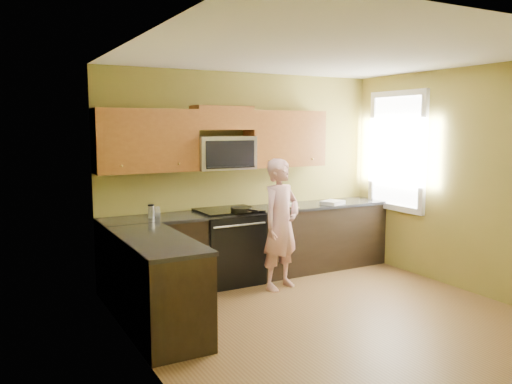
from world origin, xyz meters
TOP-DOWN VIEW (x-y plane):
  - floor at (0.00, 0.00)m, footprint 4.00×4.00m
  - ceiling at (0.00, 0.00)m, footprint 4.00×4.00m
  - wall_back at (0.00, 2.00)m, footprint 4.00×0.00m
  - wall_left at (-2.00, 0.00)m, footprint 0.00×4.00m
  - wall_right at (2.00, 0.00)m, footprint 0.00×4.00m
  - cabinet_back_run at (0.00, 1.70)m, footprint 4.00×0.60m
  - cabinet_left_run at (-1.70, 0.60)m, footprint 0.60×1.60m
  - countertop_back at (0.00, 1.69)m, footprint 4.00×0.62m
  - countertop_left at (-1.69, 0.60)m, footprint 0.62×1.60m
  - stove at (-0.40, 1.68)m, footprint 0.76×0.65m
  - microwave at (-0.40, 1.80)m, footprint 0.76×0.40m
  - upper_cab_left at (-1.39, 1.83)m, footprint 1.22×0.33m
  - upper_cab_right at (0.54, 1.83)m, footprint 1.12×0.33m
  - upper_cab_over_mw at (-0.40, 1.83)m, footprint 0.76×0.33m
  - window at (1.98, 1.20)m, footprint 0.06×1.06m
  - woman at (0.07, 1.15)m, footprint 0.68×0.55m
  - frying_pan at (-0.34, 1.43)m, footprint 0.40×0.51m
  - butter_tub at (0.47, 1.70)m, footprint 0.17×0.17m
  - toast_slice at (0.49, 1.53)m, footprint 0.13×0.13m
  - napkin_a at (0.28, 1.51)m, footprint 0.13×0.13m
  - napkin_b at (0.46, 1.61)m, footprint 0.15×0.16m
  - dish_towel at (1.14, 1.53)m, footprint 0.37×0.34m
  - travel_mug at (-1.40, 1.69)m, footprint 0.08×0.08m
  - glass_b at (-1.30, 1.76)m, footprint 0.09×0.09m

SIDE VIEW (x-z plane):
  - floor at x=0.00m, z-range 0.00..0.00m
  - cabinet_back_run at x=0.00m, z-range 0.00..0.88m
  - cabinet_left_run at x=-1.70m, z-range 0.00..0.88m
  - stove at x=-0.40m, z-range 0.00..0.95m
  - woman at x=0.07m, z-range 0.00..1.61m
  - countertop_back at x=0.00m, z-range 0.88..0.92m
  - countertop_left at x=-1.69m, z-range 0.88..0.92m
  - travel_mug at x=-1.40m, z-range 0.84..1.00m
  - butter_tub at x=0.47m, z-range 0.87..0.97m
  - toast_slice at x=0.49m, z-range 0.92..0.93m
  - dish_towel at x=1.14m, z-range 0.92..0.97m
  - frying_pan at x=-0.34m, z-range 0.92..0.98m
  - napkin_a at x=0.28m, z-range 0.92..0.98m
  - napkin_b at x=0.46m, z-range 0.92..0.99m
  - glass_b at x=-1.30m, z-range 0.92..1.04m
  - wall_back at x=0.00m, z-range -0.65..3.35m
  - wall_left at x=-2.00m, z-range -0.65..3.35m
  - wall_right at x=2.00m, z-range -0.65..3.35m
  - microwave at x=-0.40m, z-range 1.24..1.66m
  - upper_cab_left at x=-1.39m, z-range 1.07..1.82m
  - upper_cab_right at x=0.54m, z-range 1.07..1.82m
  - window at x=1.98m, z-range 0.82..2.48m
  - upper_cab_over_mw at x=-0.40m, z-range 1.95..2.25m
  - ceiling at x=0.00m, z-range 2.70..2.70m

